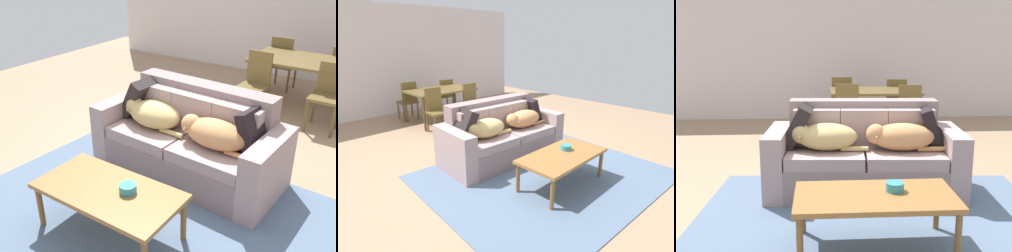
# 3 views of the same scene
# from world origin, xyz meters

# --- Properties ---
(ground_plane) EXTENTS (10.00, 10.00, 0.00)m
(ground_plane) POSITION_xyz_m (0.00, 0.00, 0.00)
(ground_plane) COLOR #A08162
(back_partition) EXTENTS (8.00, 0.12, 2.70)m
(back_partition) POSITION_xyz_m (0.00, 4.00, 1.35)
(back_partition) COLOR silver
(back_partition) RESTS_ON ground
(area_rug) EXTENTS (3.39, 2.85, 0.01)m
(area_rug) POSITION_xyz_m (0.07, -0.94, 0.01)
(area_rug) COLOR slate
(area_rug) RESTS_ON ground
(couch) EXTENTS (2.06, 0.99, 0.95)m
(couch) POSITION_xyz_m (0.07, -0.02, 0.37)
(couch) COLOR gray
(couch) RESTS_ON ground
(dog_on_left_cushion) EXTENTS (0.78, 0.43, 0.27)m
(dog_on_left_cushion) POSITION_xyz_m (-0.35, -0.12, 0.62)
(dog_on_left_cushion) COLOR tan
(dog_on_left_cushion) RESTS_ON couch
(dog_on_right_cushion) EXTENTS (0.81, 0.39, 0.28)m
(dog_on_right_cushion) POSITION_xyz_m (0.42, -0.18, 0.63)
(dog_on_right_cushion) COLOR tan
(dog_on_right_cushion) RESTS_ON couch
(throw_pillow_by_left_arm) EXTENTS (0.38, 0.50, 0.48)m
(throw_pillow_by_left_arm) POSITION_xyz_m (-0.63, 0.07, 0.70)
(throw_pillow_by_left_arm) COLOR #292223
(throw_pillow_by_left_arm) RESTS_ON couch
(throw_pillow_by_right_arm) EXTENTS (0.30, 0.46, 0.45)m
(throw_pillow_by_right_arm) POSITION_xyz_m (0.78, -0.01, 0.68)
(throw_pillow_by_right_arm) COLOR black
(throw_pillow_by_right_arm) RESTS_ON couch
(coffee_table) EXTENTS (1.23, 0.64, 0.45)m
(coffee_table) POSITION_xyz_m (0.02, -1.25, 0.40)
(coffee_table) COLOR olive
(coffee_table) RESTS_ON ground
(bowl_on_coffee_table) EXTENTS (0.14, 0.14, 0.07)m
(bowl_on_coffee_table) POSITION_xyz_m (0.18, -1.20, 0.48)
(bowl_on_coffee_table) COLOR teal
(bowl_on_coffee_table) RESTS_ON coffee_table
(dining_table) EXTENTS (1.45, 0.95, 0.76)m
(dining_table) POSITION_xyz_m (0.52, 2.49, 0.70)
(dining_table) COLOR brown
(dining_table) RESTS_ON ground
(dining_chair_near_left) EXTENTS (0.43, 0.43, 0.92)m
(dining_chair_near_left) POSITION_xyz_m (0.02, 1.89, 0.50)
(dining_chair_near_left) COLOR brown
(dining_chair_near_left) RESTS_ON ground
(dining_chair_near_right) EXTENTS (0.41, 0.41, 0.89)m
(dining_chair_near_right) POSITION_xyz_m (1.02, 1.93, 0.50)
(dining_chair_near_right) COLOR brown
(dining_chair_near_right) RESTS_ON ground
(dining_chair_far_left) EXTENTS (0.42, 0.42, 0.92)m
(dining_chair_far_left) POSITION_xyz_m (0.01, 3.12, 0.50)
(dining_chair_far_left) COLOR brown
(dining_chair_far_left) RESTS_ON ground
(dining_chair_far_right) EXTENTS (0.44, 0.44, 0.89)m
(dining_chair_far_right) POSITION_xyz_m (0.99, 3.07, 0.50)
(dining_chair_far_right) COLOR brown
(dining_chair_far_right) RESTS_ON ground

